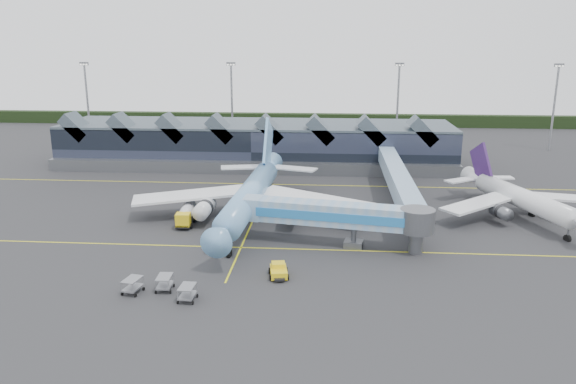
# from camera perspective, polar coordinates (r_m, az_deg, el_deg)

# --- Properties ---
(ground) EXTENTS (260.00, 260.00, 0.00)m
(ground) POSITION_cam_1_polar(r_m,az_deg,el_deg) (86.87, -3.97, -3.78)
(ground) COLOR #242427
(ground) RESTS_ON ground
(taxi_stripes) EXTENTS (120.00, 60.00, 0.01)m
(taxi_stripes) POSITION_cam_1_polar(r_m,az_deg,el_deg) (96.29, -3.12, -1.85)
(taxi_stripes) COLOR yellow
(taxi_stripes) RESTS_ON ground
(tree_line_far) EXTENTS (260.00, 4.00, 4.00)m
(tree_line_far) POSITION_cam_1_polar(r_m,az_deg,el_deg) (193.43, 0.74, 7.39)
(tree_line_far) COLOR black
(tree_line_far) RESTS_ON ground
(terminal) EXTENTS (90.00, 22.25, 12.52)m
(terminal) POSITION_cam_1_polar(r_m,az_deg,el_deg) (131.85, -3.23, 4.98)
(terminal) COLOR black
(terminal) RESTS_ON ground
(light_masts) EXTENTS (132.40, 42.56, 22.45)m
(light_masts) POSITION_cam_1_polar(r_m,az_deg,el_deg) (145.17, 7.92, 8.83)
(light_masts) COLOR gray
(light_masts) RESTS_ON ground
(main_airliner) EXTENTS (39.84, 45.84, 14.72)m
(main_airliner) POSITION_cam_1_polar(r_m,az_deg,el_deg) (90.70, -3.69, -0.09)
(main_airliner) COLOR #6DA0DD
(main_airliner) RESTS_ON ground
(regional_jet) EXTENTS (27.48, 30.77, 10.82)m
(regional_jet) POSITION_cam_1_polar(r_m,az_deg,el_deg) (98.86, 22.40, -0.48)
(regional_jet) COLOR white
(regional_jet) RESTS_ON ground
(jet_bridge) EXTENTS (27.04, 8.49, 6.36)m
(jet_bridge) POSITION_cam_1_polar(r_m,az_deg,el_deg) (78.51, 5.93, -2.48)
(jet_bridge) COLOR #7CA8D0
(jet_bridge) RESTS_ON ground
(fuel_truck) EXTENTS (2.95, 8.67, 2.89)m
(fuel_truck) POSITION_cam_1_polar(r_m,az_deg,el_deg) (90.55, -10.22, -2.12)
(fuel_truck) COLOR black
(fuel_truck) RESTS_ON ground
(pushback_tug) EXTENTS (2.78, 3.92, 1.63)m
(pushback_tug) POSITION_cam_1_polar(r_m,az_deg,el_deg) (69.62, -0.96, -8.02)
(pushback_tug) COLOR yellow
(pushback_tug) RESTS_ON ground
(baggage_carts) EXTENTS (8.78, 5.02, 1.75)m
(baggage_carts) POSITION_cam_1_polar(r_m,az_deg,el_deg) (66.48, -12.73, -9.34)
(baggage_carts) COLOR gray
(baggage_carts) RESTS_ON ground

